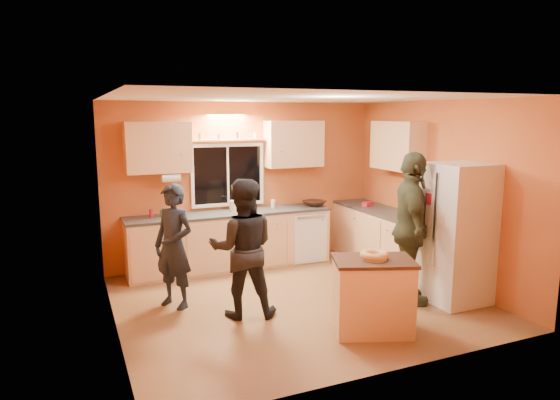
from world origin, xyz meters
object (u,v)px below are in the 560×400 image
island (373,295)px  person_right (411,229)px  refrigerator (457,233)px  person_center (243,248)px  person_left (174,246)px

island → person_right: size_ratio=0.52×
refrigerator → island: 1.63m
refrigerator → person_center: (-2.69, 0.63, -0.07)m
person_left → person_right: (2.80, -1.04, 0.19)m
island → person_right: (0.94, 0.58, 0.55)m
person_left → person_center: size_ratio=0.94×
person_left → person_right: 3.00m
refrigerator → person_right: (-0.58, 0.20, 0.07)m
person_left → person_center: (0.70, -0.61, 0.05)m
person_right → person_left: bearing=96.5°
person_right → refrigerator: bearing=-82.2°
refrigerator → person_left: bearing=159.8°
person_center → refrigerator: bearing=-175.7°
refrigerator → person_left: size_ratio=1.15×
person_left → person_center: bearing=12.1°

